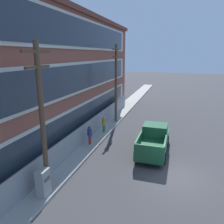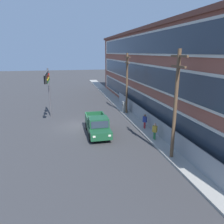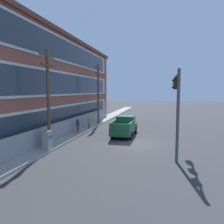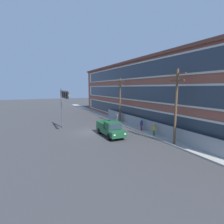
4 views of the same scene
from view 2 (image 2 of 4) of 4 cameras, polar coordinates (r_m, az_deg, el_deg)
name	(u,v)px [view 2 (image 2 of 4)]	position (r m, az deg, el deg)	size (l,w,h in m)	color
ground_plane	(79,126)	(24.73, -8.65, -3.61)	(160.00, 160.00, 0.00)	#38383A
sidewalk_building_side	(138,121)	(26.07, 6.93, -2.36)	(80.00, 2.02, 0.16)	#9E9B93
brick_mill_building	(176,72)	(30.14, 16.35, 9.94)	(46.11, 10.59, 10.84)	brown
chain_link_fence	(152,123)	(22.87, 10.52, -2.91)	(27.32, 0.06, 1.76)	gray
traffic_signal_mast	(48,84)	(26.41, -16.45, 7.12)	(5.61, 0.43, 6.10)	#4C4C51
pickup_truck_dark_green	(98,126)	(21.63, -3.79, -3.62)	(5.47, 2.11, 1.99)	#194C2D
utility_pole_near_corner	(127,82)	(28.33, 3.91, 7.95)	(2.12, 0.26, 7.87)	brown
utility_pole_midblock	(176,102)	(16.43, 16.29, 2.60)	(2.17, 0.26, 8.21)	brown
electrical_cabinet	(124,107)	(29.47, 3.23, 1.28)	(0.67, 0.50, 1.60)	#939993
pedestrian_near_cabinet	(145,121)	(23.25, 8.56, -2.32)	(0.45, 0.46, 1.69)	maroon
pedestrian_by_fence	(155,131)	(20.56, 11.08, -4.83)	(0.46, 0.44, 1.69)	#236B38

